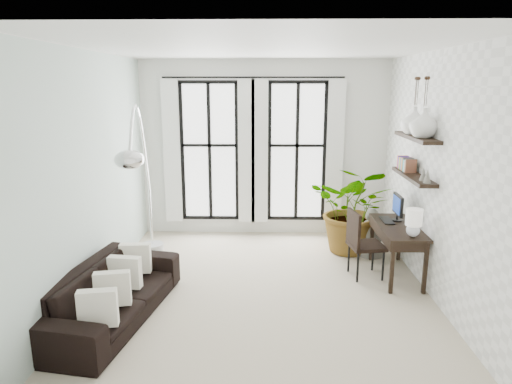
{
  "coord_description": "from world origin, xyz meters",
  "views": [
    {
      "loc": [
        0.04,
        -5.82,
        2.77
      ],
      "look_at": [
        -0.1,
        0.3,
        1.31
      ],
      "focal_mm": 32.0,
      "sensor_mm": 36.0,
      "label": 1
    }
  ],
  "objects_px": {
    "sofa": "(112,293)",
    "buddha": "(371,236)",
    "plant": "(354,209)",
    "desk": "(399,230)",
    "desk_chair": "(361,240)",
    "arc_lamp": "(139,144)"
  },
  "relations": [
    {
      "from": "plant",
      "to": "buddha",
      "type": "xyz_separation_m",
      "value": [
        0.27,
        -0.15,
        -0.41
      ]
    },
    {
      "from": "plant",
      "to": "buddha",
      "type": "distance_m",
      "value": 0.52
    },
    {
      "from": "sofa",
      "to": "arc_lamp",
      "type": "relative_size",
      "value": 0.85
    },
    {
      "from": "sofa",
      "to": "arc_lamp",
      "type": "distance_m",
      "value": 2.02
    },
    {
      "from": "sofa",
      "to": "buddha",
      "type": "xyz_separation_m",
      "value": [
        3.57,
        2.2,
        0.0
      ]
    },
    {
      "from": "plant",
      "to": "desk",
      "type": "xyz_separation_m",
      "value": [
        0.44,
        -1.05,
        -0.02
      ]
    },
    {
      "from": "sofa",
      "to": "desk_chair",
      "type": "xyz_separation_m",
      "value": [
        3.22,
        1.31,
        0.24
      ]
    },
    {
      "from": "plant",
      "to": "buddha",
      "type": "height_order",
      "value": "plant"
    },
    {
      "from": "sofa",
      "to": "buddha",
      "type": "height_order",
      "value": "buddha"
    },
    {
      "from": "desk",
      "to": "buddha",
      "type": "xyz_separation_m",
      "value": [
        -0.17,
        0.9,
        -0.39
      ]
    },
    {
      "from": "desk",
      "to": "arc_lamp",
      "type": "bearing_deg",
      "value": -178.29
    },
    {
      "from": "desk_chair",
      "to": "buddha",
      "type": "height_order",
      "value": "desk_chair"
    },
    {
      "from": "desk_chair",
      "to": "buddha",
      "type": "relative_size",
      "value": 1.27
    },
    {
      "from": "plant",
      "to": "buddha",
      "type": "relative_size",
      "value": 1.9
    },
    {
      "from": "arc_lamp",
      "to": "buddha",
      "type": "bearing_deg",
      "value": 16.18
    },
    {
      "from": "plant",
      "to": "arc_lamp",
      "type": "distance_m",
      "value": 3.62
    },
    {
      "from": "desk",
      "to": "buddha",
      "type": "bearing_deg",
      "value": 100.77
    },
    {
      "from": "sofa",
      "to": "desk",
      "type": "bearing_deg",
      "value": -61.22
    },
    {
      "from": "desk_chair",
      "to": "buddha",
      "type": "xyz_separation_m",
      "value": [
        0.36,
        0.89,
        -0.24
      ]
    },
    {
      "from": "sofa",
      "to": "plant",
      "type": "xyz_separation_m",
      "value": [
        3.31,
        2.35,
        0.42
      ]
    },
    {
      "from": "arc_lamp",
      "to": "desk",
      "type": "bearing_deg",
      "value": 1.71
    },
    {
      "from": "sofa",
      "to": "desk",
      "type": "xyz_separation_m",
      "value": [
        3.75,
        1.3,
        0.39
      ]
    }
  ]
}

